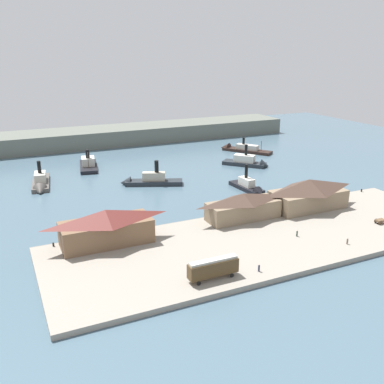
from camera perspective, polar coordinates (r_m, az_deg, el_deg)
ground_plane at (r=127.43m, az=4.49°, el=-2.66°), size 320.00×320.00×0.00m
quay_promenade at (r=110.09m, az=10.12°, el=-6.06°), size 110.00×36.00×1.20m
seawall_edge at (r=124.34m, az=5.31°, el=-2.98°), size 110.00×0.80×1.00m
ferry_shed_customs_shed at (r=104.58m, az=-11.28°, el=-4.50°), size 21.89×9.20×8.61m
ferry_shed_central_terminal at (r=118.41m, az=6.79°, el=-1.85°), size 20.65×7.74×7.35m
ferry_shed_west_terminal at (r=130.02m, az=15.13°, el=-0.19°), size 22.31×10.76×8.73m
street_tram at (r=88.20m, az=2.82°, el=-9.95°), size 10.73×2.45×4.41m
horse_cart at (r=126.74m, az=23.98°, el=-3.35°), size 5.48×1.68×1.87m
pedestrian_near_west_shed at (r=110.91m, az=13.73°, el=-5.36°), size 0.40×0.40×1.62m
pedestrian_near_cart at (r=110.13m, az=19.87°, el=-6.16°), size 0.38×0.38×1.56m
pedestrian_standing_center at (r=92.73m, az=8.85°, el=-9.92°), size 0.41×0.41×1.66m
mooring_post_center_west at (r=107.79m, az=-17.87°, el=-6.63°), size 0.44×0.44×0.90m
mooring_post_center_east at (r=151.68m, az=21.52°, el=0.20°), size 0.44×0.44×0.90m
mooring_post_east at (r=146.23m, az=19.23°, el=-0.19°), size 0.44×0.44×0.90m
ferry_departing_north at (r=178.74m, az=7.59°, el=3.91°), size 16.70×17.76×10.57m
ferry_mid_harbor at (r=158.78m, az=-19.41°, el=1.10°), size 8.28×22.83×10.42m
ferry_moored_west at (r=204.80m, az=6.40°, el=5.68°), size 18.67×23.91×8.65m
ferry_approaching_west at (r=153.03m, az=-5.95°, el=1.49°), size 22.00×12.89×10.21m
ferry_approaching_east at (r=146.89m, az=7.62°, el=0.65°), size 5.62×16.57×10.14m
ferry_near_quay at (r=181.01m, az=-13.58°, el=3.71°), size 9.81×21.38×10.15m
far_headland at (r=225.24m, az=-9.37°, el=7.46°), size 180.00×24.00×8.00m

